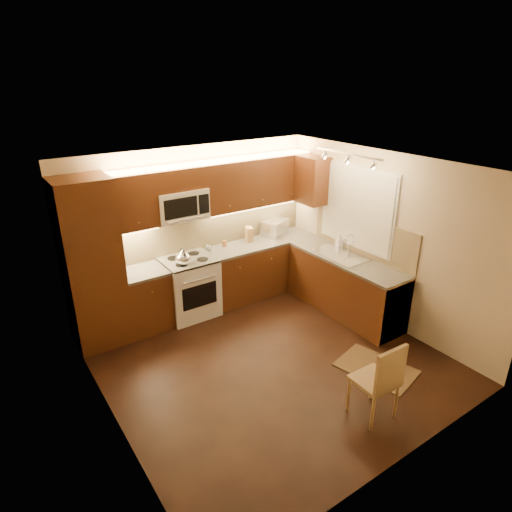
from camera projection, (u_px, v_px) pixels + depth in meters
floor at (270, 360)px, 5.74m from camera, size 4.00×4.00×0.01m
ceiling at (273, 169)px, 4.78m from camera, size 4.00×4.00×0.01m
wall_back at (195, 228)px, 6.78m from camera, size 4.00×0.01×2.50m
wall_front at (411, 355)px, 3.74m from camera, size 4.00×0.01×2.50m
wall_left at (103, 323)px, 4.22m from camera, size 0.01×4.00×2.50m
wall_right at (384, 240)px, 6.30m from camera, size 0.01×4.00×2.50m
pantry at (92, 265)px, 5.73m from camera, size 0.70×0.60×2.30m
base_cab_back_left at (146, 300)px, 6.35m from camera, size 0.62×0.60×0.86m
counter_back_left at (143, 272)px, 6.18m from camera, size 0.62×0.60×0.04m
base_cab_back_right at (261, 268)px, 7.41m from camera, size 1.92×0.60×0.86m
counter_back_right at (261, 243)px, 7.24m from camera, size 1.92×0.60×0.04m
base_cab_right at (345, 286)px, 6.77m from camera, size 0.60×2.00×0.86m
counter_right at (347, 259)px, 6.59m from camera, size 0.60×2.00×0.04m
dishwasher at (380, 305)px, 6.24m from camera, size 0.58×0.60×0.84m
backsplash_back at (215, 227)px, 6.97m from camera, size 3.30×0.02×0.60m
backsplash_right at (362, 236)px, 6.62m from camera, size 0.02×2.00×0.60m
upper_cab_back_left at (132, 201)px, 5.89m from camera, size 0.62×0.35×0.75m
upper_cab_back_right at (257, 181)px, 6.95m from camera, size 1.92×0.35×0.75m
upper_cab_bridge at (178, 178)px, 6.16m from camera, size 0.76×0.35×0.31m
upper_cab_right_corner at (312, 180)px, 7.04m from camera, size 0.35×0.50×0.75m
stove at (190, 287)px, 6.68m from camera, size 0.76×0.65×0.92m
microwave at (180, 205)px, 6.30m from camera, size 0.76×0.38×0.44m
window_frame at (357, 208)px, 6.58m from camera, size 0.03×1.44×1.24m
window_blinds at (356, 208)px, 6.57m from camera, size 0.02×1.36×1.16m
sink at (340, 250)px, 6.67m from camera, size 0.52×0.86×0.15m
faucet at (349, 243)px, 6.74m from camera, size 0.20×0.04×0.30m
track_light_bar at (348, 154)px, 5.91m from camera, size 0.04×1.20×0.03m
kettle at (183, 257)px, 6.27m from camera, size 0.22×0.22×0.25m
toaster_oven at (275, 227)px, 7.49m from camera, size 0.52×0.46×0.26m
knife_block at (249, 234)px, 7.22m from camera, size 0.16×0.19×0.23m
spice_jar_a at (207, 247)px, 6.87m from camera, size 0.05×0.05×0.10m
spice_jar_b at (224, 243)px, 7.02m from camera, size 0.05×0.05×0.10m
spice_jar_c at (210, 248)px, 6.83m from camera, size 0.04×0.04×0.10m
spice_jar_d at (225, 244)px, 7.00m from camera, size 0.05×0.05×0.11m
soap_bottle at (339, 240)px, 6.98m from camera, size 0.11×0.11×0.20m
rug at (376, 368)px, 5.58m from camera, size 0.82×1.05×0.01m
dining_chair at (374, 379)px, 4.67m from camera, size 0.43×0.43×0.94m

